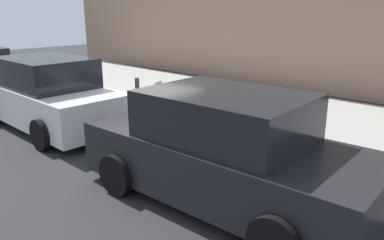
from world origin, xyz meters
name	(u,v)px	position (x,y,z in m)	size (l,w,h in m)	color
ground_plane	(138,120)	(0.00, 0.00, 0.00)	(40.00, 40.00, 0.00)	#28282B
sidewalk_curb	(203,100)	(0.00, -2.50, 0.07)	(18.00, 5.00, 0.14)	#9E9B93
suitcase_silver_0	(296,129)	(-4.08, -0.61, 0.51)	(0.44, 0.19, 0.98)	#9EA0A8
suitcase_maroon_1	(272,123)	(-3.52, -0.66, 0.51)	(0.42, 0.21, 1.02)	maroon
suitcase_black_2	(248,119)	(-2.96, -0.60, 0.48)	(0.45, 0.26, 0.93)	black
suitcase_olive_3	(227,113)	(-2.36, -0.67, 0.48)	(0.49, 0.27, 0.73)	#59601E
suitcase_teal_4	(208,110)	(-1.74, -0.71, 0.43)	(0.50, 0.24, 0.64)	#0F606B
suitcase_navy_5	(185,107)	(-1.14, -0.58, 0.43)	(0.45, 0.23, 0.88)	navy
fire_hydrant	(159,95)	(-0.12, -0.64, 0.57)	(0.39, 0.21, 0.83)	#99999E
bollard_post	(137,93)	(0.58, -0.49, 0.54)	(0.12, 0.12, 0.80)	#333338
parked_car_charcoal_0	(224,152)	(-4.23, 1.79, 0.76)	(4.36, 2.15, 1.63)	black
parked_car_white_1	(48,95)	(1.03, 1.79, 0.77)	(4.31, 1.96, 1.65)	silver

